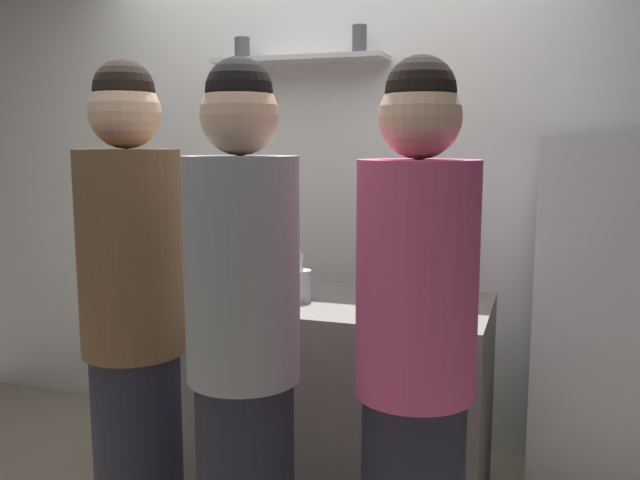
{
  "coord_description": "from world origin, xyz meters",
  "views": [
    {
      "loc": [
        1.05,
        -2.09,
        1.54
      ],
      "look_at": [
        0.17,
        0.51,
        1.15
      ],
      "focal_mm": 37.41,
      "sensor_mm": 36.0,
      "label": 1
    }
  ],
  "objects_px": {
    "utensil_holder": "(300,285)",
    "wine_bottle_amber_glass": "(462,271)",
    "person_brown_jacket": "(134,336)",
    "refrigerator": "(607,327)",
    "baking_pan": "(415,300)",
    "person_grey_hoodie": "(244,361)",
    "wine_bottle_green_glass": "(194,262)",
    "water_bottle_plastic": "(369,266)",
    "person_pink_top": "(415,376)",
    "wine_bottle_pale_glass": "(226,266)"
  },
  "relations": [
    {
      "from": "wine_bottle_pale_glass",
      "to": "person_grey_hoodie",
      "type": "bearing_deg",
      "value": -60.46
    },
    {
      "from": "water_bottle_plastic",
      "to": "person_pink_top",
      "type": "relative_size",
      "value": 0.14
    },
    {
      "from": "utensil_holder",
      "to": "person_grey_hoodie",
      "type": "distance_m",
      "value": 0.8
    },
    {
      "from": "refrigerator",
      "to": "person_brown_jacket",
      "type": "height_order",
      "value": "person_brown_jacket"
    },
    {
      "from": "person_pink_top",
      "to": "person_brown_jacket",
      "type": "relative_size",
      "value": 0.98
    },
    {
      "from": "baking_pan",
      "to": "water_bottle_plastic",
      "type": "distance_m",
      "value": 0.33
    },
    {
      "from": "water_bottle_plastic",
      "to": "refrigerator",
      "type": "bearing_deg",
      "value": 8.05
    },
    {
      "from": "wine_bottle_green_glass",
      "to": "person_grey_hoodie",
      "type": "bearing_deg",
      "value": -53.26
    },
    {
      "from": "person_brown_jacket",
      "to": "person_grey_hoodie",
      "type": "relative_size",
      "value": 1.01
    },
    {
      "from": "utensil_holder",
      "to": "person_pink_top",
      "type": "relative_size",
      "value": 0.12
    },
    {
      "from": "refrigerator",
      "to": "person_grey_hoodie",
      "type": "xyz_separation_m",
      "value": [
        -1.11,
        -1.19,
        0.11
      ]
    },
    {
      "from": "water_bottle_plastic",
      "to": "person_pink_top",
      "type": "bearing_deg",
      "value": -68.49
    },
    {
      "from": "utensil_holder",
      "to": "person_pink_top",
      "type": "distance_m",
      "value": 0.96
    },
    {
      "from": "person_brown_jacket",
      "to": "wine_bottle_pale_glass",
      "type": "bearing_deg",
      "value": 106.29
    },
    {
      "from": "person_grey_hoodie",
      "to": "baking_pan",
      "type": "bearing_deg",
      "value": 99.0
    },
    {
      "from": "wine_bottle_green_glass",
      "to": "person_grey_hoodie",
      "type": "relative_size",
      "value": 0.17
    },
    {
      "from": "wine_bottle_amber_glass",
      "to": "person_grey_hoodie",
      "type": "height_order",
      "value": "person_grey_hoodie"
    },
    {
      "from": "baking_pan",
      "to": "wine_bottle_pale_glass",
      "type": "distance_m",
      "value": 0.86
    },
    {
      "from": "refrigerator",
      "to": "person_brown_jacket",
      "type": "bearing_deg",
      "value": -144.79
    },
    {
      "from": "wine_bottle_amber_glass",
      "to": "wine_bottle_pale_glass",
      "type": "xyz_separation_m",
      "value": [
        -1.0,
        -0.24,
        0.0
      ]
    },
    {
      "from": "utensil_holder",
      "to": "water_bottle_plastic",
      "type": "height_order",
      "value": "water_bottle_plastic"
    },
    {
      "from": "wine_bottle_green_glass",
      "to": "wine_bottle_pale_glass",
      "type": "distance_m",
      "value": 0.18
    },
    {
      "from": "person_brown_jacket",
      "to": "wine_bottle_green_glass",
      "type": "bearing_deg",
      "value": 118.51
    },
    {
      "from": "utensil_holder",
      "to": "wine_bottle_pale_glass",
      "type": "distance_m",
      "value": 0.39
    },
    {
      "from": "person_brown_jacket",
      "to": "person_pink_top",
      "type": "bearing_deg",
      "value": 10.67
    },
    {
      "from": "person_grey_hoodie",
      "to": "wine_bottle_amber_glass",
      "type": "bearing_deg",
      "value": 97.34
    },
    {
      "from": "wine_bottle_pale_glass",
      "to": "water_bottle_plastic",
      "type": "bearing_deg",
      "value": 16.25
    },
    {
      "from": "wine_bottle_green_glass",
      "to": "wine_bottle_amber_glass",
      "type": "relative_size",
      "value": 1.01
    },
    {
      "from": "refrigerator",
      "to": "baking_pan",
      "type": "distance_m",
      "value": 0.83
    },
    {
      "from": "refrigerator",
      "to": "person_grey_hoodie",
      "type": "relative_size",
      "value": 0.88
    },
    {
      "from": "person_pink_top",
      "to": "utensil_holder",
      "type": "bearing_deg",
      "value": 47.55
    },
    {
      "from": "utensil_holder",
      "to": "water_bottle_plastic",
      "type": "bearing_deg",
      "value": 48.88
    },
    {
      "from": "person_grey_hoodie",
      "to": "person_brown_jacket",
      "type": "bearing_deg",
      "value": -159.13
    },
    {
      "from": "wine_bottle_pale_glass",
      "to": "person_pink_top",
      "type": "bearing_deg",
      "value": -39.17
    },
    {
      "from": "wine_bottle_amber_glass",
      "to": "person_pink_top",
      "type": "distance_m",
      "value": 1.06
    },
    {
      "from": "baking_pan",
      "to": "person_pink_top",
      "type": "height_order",
      "value": "person_pink_top"
    },
    {
      "from": "refrigerator",
      "to": "wine_bottle_green_glass",
      "type": "bearing_deg",
      "value": -170.93
    },
    {
      "from": "water_bottle_plastic",
      "to": "person_brown_jacket",
      "type": "xyz_separation_m",
      "value": [
        -0.56,
        -0.96,
        -0.1
      ]
    },
    {
      "from": "utensil_holder",
      "to": "wine_bottle_amber_glass",
      "type": "xyz_separation_m",
      "value": [
        0.62,
        0.32,
        0.04
      ]
    },
    {
      "from": "refrigerator",
      "to": "person_grey_hoodie",
      "type": "distance_m",
      "value": 1.63
    },
    {
      "from": "baking_pan",
      "to": "person_pink_top",
      "type": "xyz_separation_m",
      "value": [
        0.15,
        -0.79,
        -0.03
      ]
    },
    {
      "from": "wine_bottle_amber_glass",
      "to": "person_brown_jacket",
      "type": "xyz_separation_m",
      "value": [
        -0.96,
        -1.02,
        -0.09
      ]
    },
    {
      "from": "utensil_holder",
      "to": "person_brown_jacket",
      "type": "xyz_separation_m",
      "value": [
        -0.34,
        -0.7,
        -0.06
      ]
    },
    {
      "from": "utensil_holder",
      "to": "water_bottle_plastic",
      "type": "xyz_separation_m",
      "value": [
        0.23,
        0.26,
        0.05
      ]
    },
    {
      "from": "wine_bottle_amber_glass",
      "to": "person_pink_top",
      "type": "xyz_separation_m",
      "value": [
        -0.0,
        -1.06,
        -0.11
      ]
    },
    {
      "from": "wine_bottle_pale_glass",
      "to": "person_pink_top",
      "type": "height_order",
      "value": "person_pink_top"
    },
    {
      "from": "wine_bottle_green_glass",
      "to": "water_bottle_plastic",
      "type": "relative_size",
      "value": 1.18
    },
    {
      "from": "refrigerator",
      "to": "water_bottle_plastic",
      "type": "height_order",
      "value": "refrigerator"
    },
    {
      "from": "refrigerator",
      "to": "baking_pan",
      "type": "height_order",
      "value": "refrigerator"
    },
    {
      "from": "refrigerator",
      "to": "baking_pan",
      "type": "relative_size",
      "value": 4.62
    }
  ]
}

